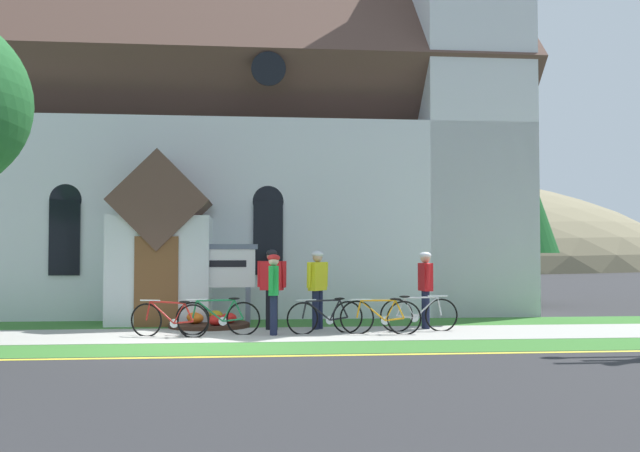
{
  "coord_description": "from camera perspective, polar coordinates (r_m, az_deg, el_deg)",
  "views": [
    {
      "loc": [
        1.17,
        -13.59,
        1.72
      ],
      "look_at": [
        2.73,
        2.54,
        2.32
      ],
      "focal_mm": 40.27,
      "sensor_mm": 36.0,
      "label": 1
    }
  ],
  "objects": [
    {
      "name": "church_building",
      "position": [
        23.34,
        -3.32,
        5.97
      ],
      "size": [
        15.05,
        11.58,
        14.37
      ],
      "color": "silver",
      "rests_on": "ground"
    },
    {
      "name": "bicycle_silver",
      "position": [
        15.23,
        -8.09,
        -7.2
      ],
      "size": [
        1.77,
        0.2,
        0.8
      ],
      "color": "black",
      "rests_on": "ground"
    },
    {
      "name": "roadside_conifer",
      "position": [
        24.77,
        14.81,
        3.46
      ],
      "size": [
        3.15,
        3.15,
        6.53
      ],
      "color": "#4C3823",
      "rests_on": "ground"
    },
    {
      "name": "distant_hill",
      "position": [
        79.59,
        -2.85,
        -3.38
      ],
      "size": [
        86.79,
        54.27,
        22.47
      ],
      "primitive_type": "ellipsoid",
      "color": "#847A5B",
      "rests_on": "ground"
    },
    {
      "name": "flower_bed",
      "position": [
        16.84,
        -8.77,
        -7.62
      ],
      "size": [
        1.85,
        1.85,
        0.34
      ],
      "color": "#382319",
      "rests_on": "ground"
    },
    {
      "name": "bicycle_blue",
      "position": [
        15.35,
        0.45,
        -7.2
      ],
      "size": [
        1.68,
        0.44,
        0.78
      ],
      "color": "black",
      "rests_on": "ground"
    },
    {
      "name": "bicycle_orange",
      "position": [
        15.02,
        -11.85,
        -7.27
      ],
      "size": [
        1.65,
        0.6,
        0.77
      ],
      "color": "black",
      "rests_on": "ground"
    },
    {
      "name": "cyclist_in_green_jersey",
      "position": [
        16.12,
        -0.2,
        -4.53
      ],
      "size": [
        0.51,
        0.63,
        1.76
      ],
      "color": "#191E38",
      "rests_on": "ground"
    },
    {
      "name": "ground",
      "position": [
        17.71,
        -9.38,
        -7.68
      ],
      "size": [
        140.0,
        140.0,
        0.0
      ],
      "primitive_type": "plane",
      "color": "#2B2B2D"
    },
    {
      "name": "church_lawn",
      "position": [
        17.6,
        -4.09,
        -7.72
      ],
      "size": [
        24.0,
        2.03,
        0.01
      ],
      "primitive_type": "cube",
      "color": "#38722D",
      "rests_on": "ground"
    },
    {
      "name": "bicycle_white",
      "position": [
        15.9,
        7.85,
        -6.95
      ],
      "size": [
        1.73,
        0.08,
        0.81
      ],
      "color": "black",
      "rests_on": "ground"
    },
    {
      "name": "church_sign",
      "position": [
        17.22,
        -8.67,
        -3.44
      ],
      "size": [
        2.22,
        0.12,
        1.92
      ],
      "color": "slate",
      "rests_on": "ground"
    },
    {
      "name": "sidewalk_slab",
      "position": [
        15.26,
        -3.87,
        -8.58
      ],
      "size": [
        32.0,
        2.67,
        0.01
      ],
      "primitive_type": "cube",
      "color": "#A8A59E",
      "rests_on": "ground"
    },
    {
      "name": "cyclist_in_yellow_jersey",
      "position": [
        15.03,
        -3.7,
        -4.91
      ],
      "size": [
        0.28,
        0.75,
        1.69
      ],
      "color": "#191E38",
      "rests_on": "ground"
    },
    {
      "name": "bicycle_yellow",
      "position": [
        15.24,
        4.85,
        -7.19
      ],
      "size": [
        1.69,
        0.38,
        0.79
      ],
      "color": "black",
      "rests_on": "ground"
    },
    {
      "name": "cyclist_in_red_jersey",
      "position": [
        16.03,
        -3.85,
        -4.46
      ],
      "size": [
        0.64,
        0.42,
        1.79
      ],
      "color": "black",
      "rests_on": "ground"
    },
    {
      "name": "curb_paint_stripe",
      "position": [
        12.11,
        -3.42,
        -10.28
      ],
      "size": [
        28.0,
        0.16,
        0.01
      ],
      "primitive_type": "cube",
      "color": "yellow",
      "rests_on": "ground"
    },
    {
      "name": "cyclist_in_blue_jersey",
      "position": [
        16.4,
        8.38,
        -4.53
      ],
      "size": [
        0.3,
        0.78,
        1.74
      ],
      "color": "#191E38",
      "rests_on": "ground"
    },
    {
      "name": "grass_verge",
      "position": [
        13.1,
        -3.58,
        -9.65
      ],
      "size": [
        32.0,
        1.69,
        0.01
      ],
      "primitive_type": "cube",
      "color": "#38722D",
      "rests_on": "ground"
    }
  ]
}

